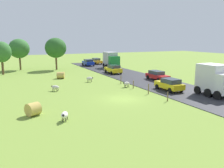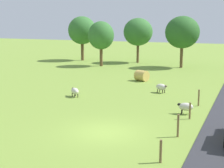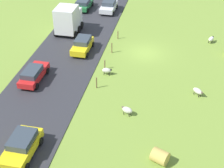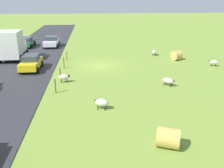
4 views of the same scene
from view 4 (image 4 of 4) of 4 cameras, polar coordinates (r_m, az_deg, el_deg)
The scene contains 17 objects.
ground_plane at distance 29.05m, azimuth -3.04°, elevation 4.26°, with size 160.00×160.00×0.00m, color olive.
road_strip at distance 30.13m, azimuth -20.31°, elevation 3.66°, with size 8.00×80.00×0.06m, color #2D2D33.
sheep_0 at distance 22.98m, azimuth 12.80°, elevation 0.74°, with size 1.15×1.12×0.75m.
sheep_1 at distance 34.12m, azimuth 9.71°, elevation 7.30°, with size 0.91×1.14×0.78m.
sheep_2 at distance 30.92m, azimuth 22.29°, elevation 4.65°, with size 1.06×0.82×0.71m.
sheep_3 at distance 23.74m, azimuth -10.98°, elevation 1.55°, with size 1.09×0.58×0.79m.
sheep_4 at distance 17.94m, azimuth -2.40°, elevation -4.29°, with size 1.16×0.88×0.80m.
hay_bale_0 at distance 32.35m, azimuth 14.56°, elevation 6.35°, with size 1.16×1.16×1.03m, color tan.
hay_bale_1 at distance 14.09m, azimuth 12.84°, elevation -11.96°, with size 1.12×1.12×1.24m, color tan.
fence_post_0 at distance 31.85m, azimuth -10.37°, elevation 6.37°, with size 0.12×0.12×1.07m, color brown.
fence_post_1 at distance 28.27m, azimuth -11.01°, elevation 4.82°, with size 0.12×0.12×1.28m, color brown.
fence_post_2 at distance 24.79m, azimuth -11.81°, elevation 2.37°, with size 0.12×0.12×1.09m, color brown.
fence_post_3 at distance 21.32m, azimuth -12.90°, elevation -0.44°, with size 0.12×0.12×1.24m, color brown.
truck_0 at distance 33.14m, azimuth -22.06°, elevation 8.28°, with size 2.83×4.11×3.65m.
car_1 at distance 40.33m, azimuth -13.76°, elevation 9.50°, with size 2.18×4.07×1.58m.
car_2 at distance 28.45m, azimuth -18.13°, elevation 4.78°, with size 2.04×4.07×1.58m.
car_6 at distance 41.18m, azimuth -19.16°, elevation 9.13°, with size 2.18×4.18×1.50m.
Camera 4 is at (0.84, 27.93, 7.92)m, focal length 39.81 mm.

